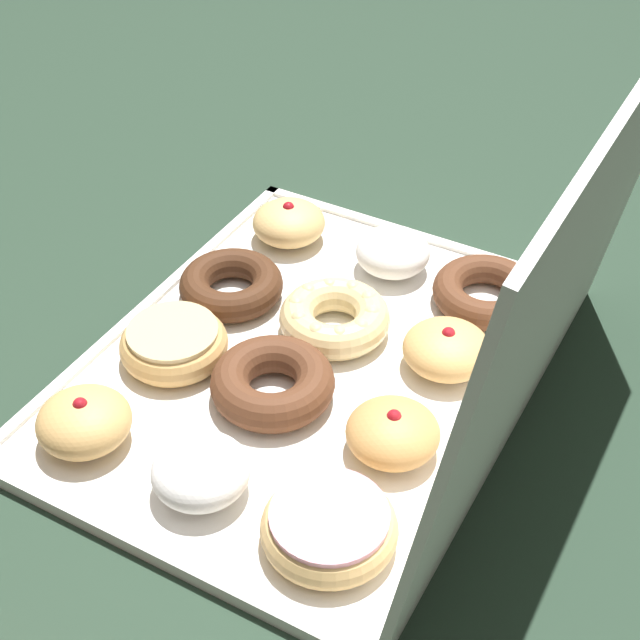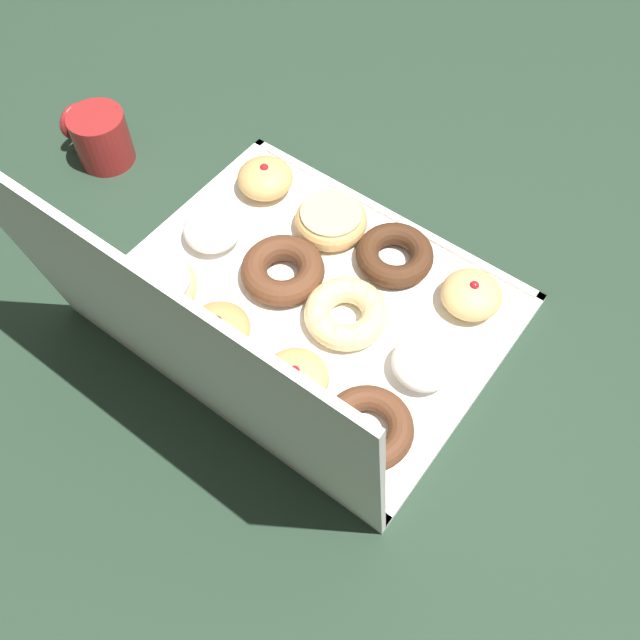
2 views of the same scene
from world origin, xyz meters
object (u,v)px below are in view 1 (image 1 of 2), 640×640
object	(u,v)px
glazed_ring_donut_2	(174,343)
powdered_filled_donut_7	(205,473)
chocolate_cake_ring_donut_6	(273,383)
chocolate_cake_ring_donut_8	(486,292)
chocolate_cake_ring_donut_1	(231,285)
donut_box	(307,368)
jelly_filled_donut_0	(289,223)
jelly_filled_donut_9	(447,349)
powdered_filled_donut_4	(393,252)
cruller_donut_5	(334,317)
pink_frosted_donut_11	(329,527)
jelly_filled_donut_10	(393,433)
jelly_filled_donut_3	(84,421)

from	to	relation	value
glazed_ring_donut_2	powdered_filled_donut_7	bearing A→B (deg)	44.55
chocolate_cake_ring_donut_6	chocolate_cake_ring_donut_8	xyz separation A→B (m)	(-0.24, 0.13, -0.00)
chocolate_cake_ring_donut_1	chocolate_cake_ring_donut_6	xyz separation A→B (m)	(0.11, 0.12, 0.00)
donut_box	chocolate_cake_ring_donut_6	size ratio (longest dim) A/B	4.39
jelly_filled_donut_0	chocolate_cake_ring_donut_1	size ratio (longest dim) A/B	0.75
chocolate_cake_ring_donut_6	jelly_filled_donut_9	distance (m)	0.18
powdered_filled_donut_4	powdered_filled_donut_7	distance (m)	0.37
jelly_filled_donut_9	powdered_filled_donut_7	bearing A→B (deg)	-25.16
powdered_filled_donut_4	glazed_ring_donut_2	bearing A→B (deg)	-27.60
cruller_donut_5	chocolate_cake_ring_donut_8	distance (m)	0.17
cruller_donut_5	jelly_filled_donut_9	bearing A→B (deg)	93.40
powdered_filled_donut_4	chocolate_cake_ring_donut_6	bearing A→B (deg)	-2.54
cruller_donut_5	chocolate_cake_ring_donut_8	size ratio (longest dim) A/B	1.00
pink_frosted_donut_11	powdered_filled_donut_4	bearing A→B (deg)	-162.04
cruller_donut_5	jelly_filled_donut_10	world-z (taller)	jelly_filled_donut_10
jelly_filled_donut_3	chocolate_cake_ring_donut_8	bearing A→B (deg)	146.01
cruller_donut_5	powdered_filled_donut_7	size ratio (longest dim) A/B	1.34
chocolate_cake_ring_donut_8	cruller_donut_5	bearing A→B (deg)	-45.28
glazed_ring_donut_2	jelly_filled_donut_9	distance (m)	0.27
chocolate_cake_ring_donut_1	chocolate_cake_ring_donut_6	bearing A→B (deg)	47.21
jelly_filled_donut_3	chocolate_cake_ring_donut_6	size ratio (longest dim) A/B	0.72
cruller_donut_5	chocolate_cake_ring_donut_6	bearing A→B (deg)	-2.42
donut_box	jelly_filled_donut_9	size ratio (longest dim) A/B	6.01
jelly_filled_donut_0	powdered_filled_donut_7	size ratio (longest dim) A/B	0.99
cruller_donut_5	powdered_filled_donut_7	xyz separation A→B (m)	(0.25, 0.01, 0.00)
powdered_filled_donut_7	pink_frosted_donut_11	distance (m)	0.12
cruller_donut_5	pink_frosted_donut_11	bearing A→B (deg)	27.57
glazed_ring_donut_2	pink_frosted_donut_11	bearing A→B (deg)	63.30
cruller_donut_5	chocolate_cake_ring_donut_6	world-z (taller)	same
glazed_ring_donut_2	pink_frosted_donut_11	xyz separation A→B (m)	(0.12, 0.25, -0.00)
jelly_filled_donut_10	pink_frosted_donut_11	size ratio (longest dim) A/B	0.75
chocolate_cake_ring_donut_8	jelly_filled_donut_10	distance (m)	0.24
glazed_ring_donut_2	cruller_donut_5	bearing A→B (deg)	133.60
jelly_filled_donut_3	chocolate_cake_ring_donut_8	world-z (taller)	jelly_filled_donut_3
chocolate_cake_ring_donut_1	chocolate_cake_ring_donut_8	size ratio (longest dim) A/B	0.98
jelly_filled_donut_3	powdered_filled_donut_7	bearing A→B (deg)	91.33
chocolate_cake_ring_donut_1	cruller_donut_5	bearing A→B (deg)	91.56
jelly_filled_donut_3	chocolate_cake_ring_donut_1	bearing A→B (deg)	179.91
powdered_filled_donut_4	jelly_filled_donut_3	bearing A→B (deg)	-19.42
donut_box	cruller_donut_5	world-z (taller)	cruller_donut_5
jelly_filled_donut_0	powdered_filled_donut_7	world-z (taller)	jelly_filled_donut_0
powdered_filled_donut_7	chocolate_cake_ring_donut_1	bearing A→B (deg)	-151.39
chocolate_cake_ring_donut_8	powdered_filled_donut_4	bearing A→B (deg)	-93.68
glazed_ring_donut_2	chocolate_cake_ring_donut_1	bearing A→B (deg)	-177.63
glazed_ring_donut_2	donut_box	bearing A→B (deg)	114.58
chocolate_cake_ring_donut_1	jelly_filled_donut_3	bearing A→B (deg)	-0.09
jelly_filled_donut_10	glazed_ring_donut_2	bearing A→B (deg)	-91.35
chocolate_cake_ring_donut_1	powdered_filled_donut_4	xyz separation A→B (m)	(-0.13, 0.13, 0.01)
pink_frosted_donut_11	chocolate_cake_ring_donut_1	bearing A→B (deg)	-133.24
jelly_filled_donut_0	jelly_filled_donut_9	size ratio (longest dim) A/B	0.97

